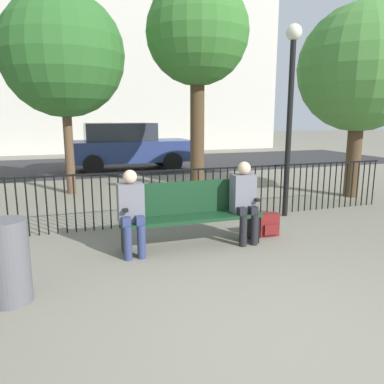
{
  "coord_description": "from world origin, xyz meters",
  "views": [
    {
      "loc": [
        -1.64,
        -2.49,
        1.84
      ],
      "look_at": [
        0.0,
        2.37,
        0.8
      ],
      "focal_mm": 35.0,
      "sensor_mm": 36.0,
      "label": 1
    }
  ],
  "objects_px": {
    "tree_3": "(197,35)",
    "trash_bin": "(9,262)",
    "backpack": "(268,225)",
    "tree_1": "(361,69)",
    "seated_person_0": "(131,209)",
    "park_bench": "(190,211)",
    "seated_person_1": "(244,198)",
    "parked_car_0": "(127,146)",
    "tree_2": "(63,55)",
    "lamp_post": "(291,91)"
  },
  "relations": [
    {
      "from": "tree_3",
      "to": "trash_bin",
      "type": "height_order",
      "value": "tree_3"
    },
    {
      "from": "backpack",
      "to": "tree_1",
      "type": "relative_size",
      "value": 0.08
    },
    {
      "from": "tree_1",
      "to": "seated_person_0",
      "type": "bearing_deg",
      "value": -158.78
    },
    {
      "from": "tree_3",
      "to": "park_bench",
      "type": "bearing_deg",
      "value": -110.8
    },
    {
      "from": "seated_person_1",
      "to": "tree_3",
      "type": "distance_m",
      "value": 5.14
    },
    {
      "from": "seated_person_0",
      "to": "backpack",
      "type": "bearing_deg",
      "value": 3.59
    },
    {
      "from": "parked_car_0",
      "to": "tree_2",
      "type": "bearing_deg",
      "value": -118.36
    },
    {
      "from": "parked_car_0",
      "to": "park_bench",
      "type": "bearing_deg",
      "value": -92.62
    },
    {
      "from": "seated_person_1",
      "to": "lamp_post",
      "type": "bearing_deg",
      "value": 37.97
    },
    {
      "from": "tree_1",
      "to": "tree_2",
      "type": "bearing_deg",
      "value": 158.35
    },
    {
      "from": "tree_3",
      "to": "lamp_post",
      "type": "xyz_separation_m",
      "value": [
        0.71,
        -2.96,
        -1.46
      ]
    },
    {
      "from": "seated_person_1",
      "to": "backpack",
      "type": "height_order",
      "value": "seated_person_1"
    },
    {
      "from": "trash_bin",
      "to": "tree_1",
      "type": "bearing_deg",
      "value": 23.96
    },
    {
      "from": "tree_1",
      "to": "trash_bin",
      "type": "distance_m",
      "value": 7.9
    },
    {
      "from": "seated_person_1",
      "to": "backpack",
      "type": "xyz_separation_m",
      "value": [
        0.49,
        0.13,
        -0.49
      ]
    },
    {
      "from": "seated_person_1",
      "to": "trash_bin",
      "type": "xyz_separation_m",
      "value": [
        -3.04,
        -0.92,
        -0.24
      ]
    },
    {
      "from": "seated_person_0",
      "to": "trash_bin",
      "type": "height_order",
      "value": "seated_person_0"
    },
    {
      "from": "lamp_post",
      "to": "tree_3",
      "type": "bearing_deg",
      "value": 103.54
    },
    {
      "from": "trash_bin",
      "to": "tree_2",
      "type": "bearing_deg",
      "value": 82.91
    },
    {
      "from": "seated_person_0",
      "to": "parked_car_0",
      "type": "relative_size",
      "value": 0.28
    },
    {
      "from": "seated_person_1",
      "to": "lamp_post",
      "type": "relative_size",
      "value": 0.35
    },
    {
      "from": "seated_person_0",
      "to": "tree_1",
      "type": "bearing_deg",
      "value": 21.22
    },
    {
      "from": "tree_2",
      "to": "tree_3",
      "type": "bearing_deg",
      "value": -9.65
    },
    {
      "from": "tree_2",
      "to": "lamp_post",
      "type": "height_order",
      "value": "tree_2"
    },
    {
      "from": "parked_car_0",
      "to": "trash_bin",
      "type": "xyz_separation_m",
      "value": [
        -2.62,
        -9.09,
        -0.41
      ]
    },
    {
      "from": "backpack",
      "to": "trash_bin",
      "type": "bearing_deg",
      "value": -163.34
    },
    {
      "from": "park_bench",
      "to": "parked_car_0",
      "type": "distance_m",
      "value": 8.05
    },
    {
      "from": "seated_person_1",
      "to": "tree_1",
      "type": "bearing_deg",
      "value": 29.05
    },
    {
      "from": "park_bench",
      "to": "seated_person_0",
      "type": "xyz_separation_m",
      "value": [
        -0.87,
        -0.13,
        0.14
      ]
    },
    {
      "from": "backpack",
      "to": "tree_2",
      "type": "height_order",
      "value": "tree_2"
    },
    {
      "from": "tree_2",
      "to": "lamp_post",
      "type": "distance_m",
      "value": 5.21
    },
    {
      "from": "parked_car_0",
      "to": "trash_bin",
      "type": "relative_size",
      "value": 4.9
    },
    {
      "from": "park_bench",
      "to": "tree_2",
      "type": "xyz_separation_m",
      "value": [
        -1.56,
        4.46,
        2.7
      ]
    },
    {
      "from": "seated_person_0",
      "to": "tree_3",
      "type": "relative_size",
      "value": 0.23
    },
    {
      "from": "tree_1",
      "to": "tree_3",
      "type": "relative_size",
      "value": 0.85
    },
    {
      "from": "backpack",
      "to": "trash_bin",
      "type": "relative_size",
      "value": 0.42
    },
    {
      "from": "tree_3",
      "to": "lamp_post",
      "type": "distance_m",
      "value": 3.38
    },
    {
      "from": "seated_person_1",
      "to": "trash_bin",
      "type": "relative_size",
      "value": 1.4
    },
    {
      "from": "backpack",
      "to": "trash_bin",
      "type": "height_order",
      "value": "trash_bin"
    },
    {
      "from": "park_bench",
      "to": "tree_2",
      "type": "distance_m",
      "value": 5.44
    },
    {
      "from": "tree_3",
      "to": "lamp_post",
      "type": "height_order",
      "value": "tree_3"
    },
    {
      "from": "seated_person_1",
      "to": "tree_3",
      "type": "height_order",
      "value": "tree_3"
    },
    {
      "from": "park_bench",
      "to": "trash_bin",
      "type": "height_order",
      "value": "park_bench"
    },
    {
      "from": "tree_1",
      "to": "parked_car_0",
      "type": "bearing_deg",
      "value": 125.21
    },
    {
      "from": "seated_person_1",
      "to": "tree_2",
      "type": "bearing_deg",
      "value": 117.16
    },
    {
      "from": "tree_2",
      "to": "tree_3",
      "type": "height_order",
      "value": "tree_3"
    },
    {
      "from": "seated_person_1",
      "to": "tree_3",
      "type": "bearing_deg",
      "value": 80.18
    },
    {
      "from": "park_bench",
      "to": "tree_3",
      "type": "bearing_deg",
      "value": 69.2
    },
    {
      "from": "trash_bin",
      "to": "parked_car_0",
      "type": "bearing_deg",
      "value": 73.94
    },
    {
      "from": "park_bench",
      "to": "tree_1",
      "type": "relative_size",
      "value": 0.48
    }
  ]
}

